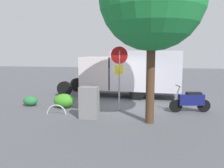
% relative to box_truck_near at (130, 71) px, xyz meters
% --- Properties ---
extents(ground_plane, '(60.00, 60.00, 0.00)m').
position_rel_box_truck_near_xyz_m(ground_plane, '(0.02, 2.94, -1.54)').
color(ground_plane, '#4F5055').
extents(box_truck_near, '(7.34, 2.67, 2.72)m').
position_rel_box_truck_near_xyz_m(box_truck_near, '(0.00, 0.00, 0.00)').
color(box_truck_near, black).
rests_on(box_truck_near, ground).
extents(motorcycle, '(1.79, 0.66, 1.20)m').
position_rel_box_truck_near_xyz_m(motorcycle, '(-3.04, 3.31, -1.02)').
color(motorcycle, black).
rests_on(motorcycle, ground).
extents(stop_sign, '(0.71, 0.33, 2.88)m').
position_rel_box_truck_near_xyz_m(stop_sign, '(0.11, 3.63, 0.38)').
color(stop_sign, '#9E9EA3').
rests_on(stop_sign, ground).
extents(utility_cabinet, '(0.76, 0.44, 1.27)m').
position_rel_box_truck_near_xyz_m(utility_cabinet, '(1.10, 5.07, -0.90)').
color(utility_cabinet, slate).
rests_on(utility_cabinet, ground).
extents(bike_rack_hoop, '(0.85, 0.14, 0.85)m').
position_rel_box_truck_near_xyz_m(bike_rack_hoop, '(2.64, 4.72, -1.54)').
color(bike_rack_hoop, '#B7B7BC').
rests_on(bike_rack_hoop, ground).
extents(shrub_near_sign, '(0.71, 0.58, 0.49)m').
position_rel_box_truck_near_xyz_m(shrub_near_sign, '(4.57, 3.41, -1.29)').
color(shrub_near_sign, '#286F39').
rests_on(shrub_near_sign, ground).
extents(shrub_mid_verge, '(0.98, 0.80, 0.67)m').
position_rel_box_truck_near_xyz_m(shrub_mid_verge, '(2.78, 3.51, -1.20)').
color(shrub_mid_verge, '#3B8B25').
rests_on(shrub_mid_verge, ground).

